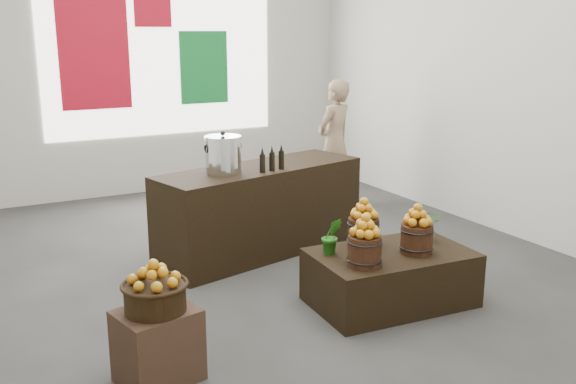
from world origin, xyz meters
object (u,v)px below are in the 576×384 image
stock_pot_left (223,156)px  wicker_basket (155,298)px  crate (158,346)px  counter (261,210)px  display_table (390,277)px  shopper (334,142)px

stock_pot_left → wicker_basket: bearing=-124.2°
crate → stock_pot_left: bearing=55.8°
counter → stock_pot_left: 0.76m
stock_pot_left → crate: bearing=-124.2°
stock_pot_left → display_table: bearing=-61.9°
wicker_basket → stock_pot_left: stock_pot_left is taller
display_table → stock_pot_left: (-0.83, 1.55, 0.84)m
counter → crate: bearing=-144.3°
shopper → crate: bearing=21.1°
crate → display_table: size_ratio=0.38×
counter → stock_pot_left: stock_pot_left is taller
wicker_basket → counter: size_ratio=0.18×
stock_pot_left → shopper: bearing=33.5°
crate → counter: size_ratio=0.22×
crate → shopper: 4.70m
stock_pot_left → shopper: shopper is taller
shopper → wicker_basket: bearing=21.1°
wicker_basket → counter: bearing=49.0°
display_table → counter: size_ratio=0.59×
crate → shopper: (3.37, 3.23, 0.56)m
display_table → stock_pot_left: stock_pot_left is taller
crate → display_table: (2.06, 0.27, -0.02)m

